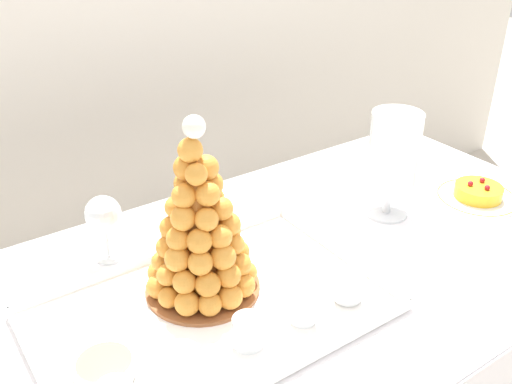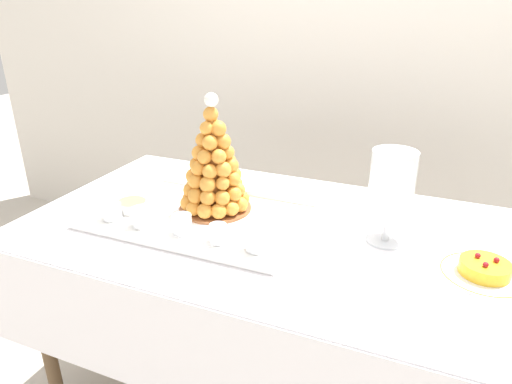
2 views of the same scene
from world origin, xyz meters
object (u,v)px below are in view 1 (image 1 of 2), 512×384
Objects in this scene: serving_tray at (212,311)px; dessert_cup_right at (348,287)px; dessert_cup_mid_left at (181,366)px; dessert_cup_centre at (248,333)px; croquembouche at (200,229)px; fruit_tart_plate at (478,194)px; dessert_cup_mid_right at (303,310)px; creme_brulee_ramekin at (105,367)px; macaron_goblet at (393,154)px; wine_glass at (103,215)px.

dessert_cup_right is (0.24, -0.12, 0.03)m from serving_tray.
dessert_cup_centre reaches higher than dessert_cup_mid_left.
croquembouche is 0.21m from dessert_cup_centre.
fruit_tart_plate is (0.78, 0.11, -0.02)m from dessert_cup_centre.
dessert_cup_mid_right is (0.11, -0.18, -0.12)m from croquembouche.
serving_tray is 10.18× the size of dessert_cup_mid_left.
dessert_cup_mid_left reaches higher than creme_brulee_ramekin.
fruit_tart_plate is at bearing -0.50° from serving_tray.
dessert_cup_mid_left is 0.13m from creme_brulee_ramekin.
dessert_cup_mid_right reaches higher than fruit_tart_plate.
dessert_cup_centre is 0.23m from dessert_cup_right.
serving_tray is 0.57m from macaron_goblet.
creme_brulee_ramekin is 0.38× the size of macaron_goblet.
dessert_cup_centre reaches higher than fruit_tart_plate.
wine_glass reaches higher than dessert_cup_right.
croquembouche reaches higher than dessert_cup_centre.
dessert_cup_right is at bearing 0.41° from dessert_cup_mid_right.
wine_glass is at bearing 67.23° from creme_brulee_ramekin.
wine_glass is at bearing 117.99° from dessert_cup_mid_right.
serving_tray is at bearing 42.92° from dessert_cup_mid_left.
dessert_cup_mid_left is 0.63× the size of creme_brulee_ramekin.
fruit_tart_plate is at bearing -18.27° from wine_glass.
dessert_cup_mid_right is 0.46m from wine_glass.
dessert_cup_centre is 0.37× the size of wine_glass.
croquembouche is (0.02, 0.06, 0.14)m from serving_tray.
wine_glass is at bearing 161.73° from macaron_goblet.
croquembouche is 5.77× the size of dessert_cup_mid_left.
creme_brulee_ramekin is at bearing -112.77° from wine_glass.
dessert_cup_right reaches higher than creme_brulee_ramekin.
dessert_cup_mid_right reaches higher than serving_tray.
fruit_tart_plate is (0.79, -0.01, 0.01)m from serving_tray.
croquembouche is at bearing -178.91° from macaron_goblet.
croquembouche reaches higher than dessert_cup_mid_right.
croquembouche reaches higher than fruit_tart_plate.
dessert_cup_mid_left is (-0.12, -0.12, 0.03)m from serving_tray.
croquembouche is 3.63× the size of creme_brulee_ramekin.
fruit_tart_plate is at bearing -5.30° from croquembouche.
macaron_goblet is (0.52, 0.01, 0.01)m from croquembouche.
dessert_cup_mid_right is at bearing -62.01° from wine_glass.
macaron_goblet is at bearing -18.27° from wine_glass.
dessert_cup_mid_left reaches higher than dessert_cup_mid_right.
dessert_cup_right is 0.22× the size of macaron_goblet.
macaron_goblet reaches higher than wine_glass.
macaron_goblet is (0.31, 0.19, 0.13)m from dessert_cup_right.
serving_tray is 12.46× the size of dessert_cup_mid_right.
fruit_tart_plate reaches higher than serving_tray.
dessert_cup_centre is at bearing -86.43° from serving_tray.
serving_tray is at bearing 153.18° from dessert_cup_right.
macaron_goblet is at bearing 24.89° from dessert_cup_mid_right.
serving_tray is 11.56× the size of dessert_cup_centre.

